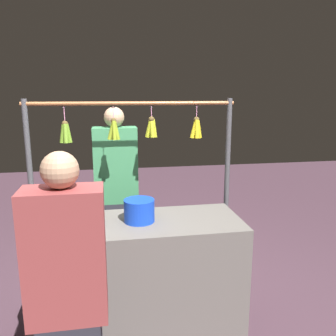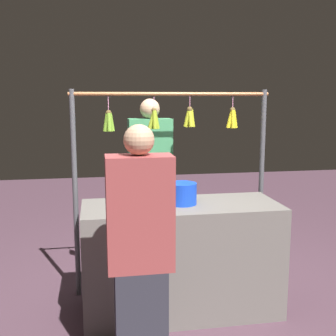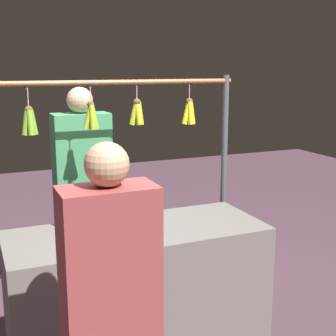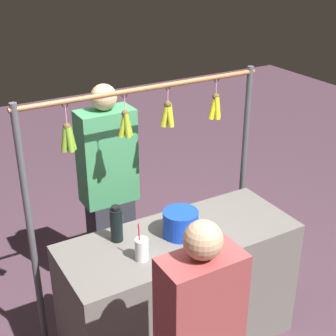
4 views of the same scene
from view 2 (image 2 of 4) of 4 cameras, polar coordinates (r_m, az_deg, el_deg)
The scene contains 8 objects.
ground_plane at distance 3.64m, azimuth 1.76°, elevation -18.58°, with size 12.00×12.00×0.00m, color #4C3340.
market_counter at distance 3.46m, azimuth 1.80°, elevation -12.06°, with size 1.54×0.62×0.89m, color #66605B.
display_rack at distance 3.67m, azimuth 0.55°, elevation 1.61°, with size 1.72×0.11×1.78m.
water_bottle at distance 3.39m, azimuth -4.79°, elevation -2.64°, with size 0.08×0.08×0.24m.
blue_bucket at distance 3.31m, azimuth 1.93°, elevation -3.46°, with size 0.23×0.23×0.17m, color blue.
drink_cup at distance 3.15m, azimuth -3.61°, elevation -4.39°, with size 0.08×0.08×0.24m.
vendor_person at distance 4.07m, azimuth -2.39°, elevation -2.90°, with size 0.40×0.22×1.70m.
customer_person at distance 2.49m, azimuth -3.75°, elevation -12.67°, with size 0.37×0.20×1.57m.
Camera 2 is at (0.66, 3.15, 1.71)m, focal length 45.25 mm.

